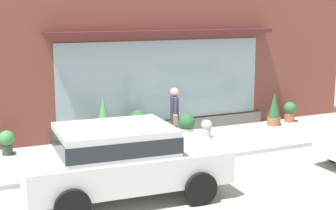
{
  "coord_description": "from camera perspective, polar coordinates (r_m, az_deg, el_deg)",
  "views": [
    {
      "loc": [
        -6.41,
        -11.02,
        3.82
      ],
      "look_at": [
        -0.73,
        1.2,
        1.24
      ],
      "focal_mm": 53.4,
      "sensor_mm": 36.0,
      "label": 1
    }
  ],
  "objects": [
    {
      "name": "ground_plane",
      "position": [
        13.31,
        5.05,
        -5.87
      ],
      "size": [
        60.0,
        60.0,
        0.0
      ],
      "primitive_type": "plane",
      "color": "#9E9B93"
    },
    {
      "name": "curb_strip",
      "position": [
        13.12,
        5.49,
        -5.84
      ],
      "size": [
        14.0,
        0.24,
        0.12
      ],
      "primitive_type": "cube",
      "color": "#B2B2AD",
      "rests_on": "ground_plane"
    },
    {
      "name": "storefront",
      "position": [
        15.63,
        -0.66,
        6.34
      ],
      "size": [
        14.0,
        0.81,
        5.29
      ],
      "color": "brown",
      "rests_on": "ground_plane"
    },
    {
      "name": "fire_hydrant",
      "position": [
        13.65,
        4.4,
        -3.47
      ],
      "size": [
        0.43,
        0.41,
        0.88
      ],
      "color": "#B2B2B7",
      "rests_on": "ground_plane"
    },
    {
      "name": "pedestrian_with_handbag",
      "position": [
        13.69,
        0.74,
        -0.97
      ],
      "size": [
        0.35,
        0.67,
        1.72
      ],
      "rotation": [
        0.0,
        0.0,
        4.4
      ],
      "color": "#232328",
      "rests_on": "ground_plane"
    },
    {
      "name": "parked_car_silver",
      "position": [
        10.25,
        -5.41,
        -5.89
      ],
      "size": [
        4.19,
        2.26,
        1.52
      ],
      "rotation": [
        0.0,
        0.0,
        -0.06
      ],
      "color": "silver",
      "rests_on": "ground_plane"
    },
    {
      "name": "potted_plant_near_hydrant",
      "position": [
        13.98,
        -17.92,
        -3.91
      ],
      "size": [
        0.42,
        0.42,
        0.66
      ],
      "color": "#33473D",
      "rests_on": "ground_plane"
    },
    {
      "name": "potted_plant_by_entrance",
      "position": [
        17.72,
        13.71,
        -0.64
      ],
      "size": [
        0.44,
        0.44,
        0.69
      ],
      "color": "#9E6042",
      "rests_on": "ground_plane"
    },
    {
      "name": "potted_plant_trailing_edge",
      "position": [
        14.93,
        -3.42,
        -2.1
      ],
      "size": [
        0.56,
        0.56,
        0.88
      ],
      "color": "#4C4C51",
      "rests_on": "ground_plane"
    },
    {
      "name": "potted_plant_window_center",
      "position": [
        15.18,
        2.13,
        -2.33
      ],
      "size": [
        0.5,
        0.5,
        0.7
      ],
      "color": "#B7B2A3",
      "rests_on": "ground_plane"
    },
    {
      "name": "potted_plant_window_right",
      "position": [
        17.04,
        12.02,
        -0.51
      ],
      "size": [
        0.45,
        0.45,
        1.12
      ],
      "color": "#9E6042",
      "rests_on": "ground_plane"
    },
    {
      "name": "potted_plant_window_left",
      "position": [
        14.47,
        -7.38,
        -1.88
      ],
      "size": [
        0.45,
        0.45,
        1.37
      ],
      "color": "#B7B2A3",
      "rests_on": "ground_plane"
    }
  ]
}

